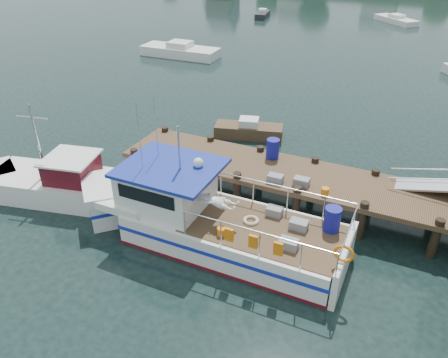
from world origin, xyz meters
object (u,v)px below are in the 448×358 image
at_px(work_boat, 57,183).
at_px(moored_d, 396,20).
at_px(moored_rowboat, 249,130).
at_px(dock, 432,182).
at_px(moored_e, 263,14).
at_px(moored_a, 180,51).
at_px(lobster_boat, 200,217).

relative_size(work_boat, moored_d, 1.47).
distance_m(moored_rowboat, moored_d, 36.42).
distance_m(work_boat, moored_d, 46.16).
bearing_deg(work_boat, dock, 2.36).
bearing_deg(moored_e, moored_a, -110.17).
relative_size(moored_rowboat, moored_d, 0.72).
xyz_separation_m(work_boat, moored_a, (-6.58, 21.96, -0.19)).
bearing_deg(work_boat, moored_d, 66.23).
xyz_separation_m(moored_rowboat, moored_e, (-11.52, 32.71, -0.02)).
bearing_deg(moored_a, moored_d, 74.68).
height_order(moored_rowboat, moored_a, moored_a).
height_order(dock, moored_a, dock).
bearing_deg(moored_a, work_boat, -55.05).
height_order(moored_a, moored_d, moored_a).
relative_size(lobster_boat, moored_a, 1.59).
distance_m(lobster_boat, work_boat, 6.94).
bearing_deg(moored_e, lobster_boat, -91.87).
bearing_deg(lobster_boat, moored_d, 87.44).
distance_m(moored_a, moored_d, 28.01).
distance_m(dock, moored_rowboat, 10.70).
relative_size(lobster_boat, moored_d, 2.05).
distance_m(lobster_boat, moored_e, 43.80).
xyz_separation_m(dock, moored_a, (-20.90, 18.12, -1.77)).
distance_m(dock, moored_a, 27.72).
bearing_deg(work_boat, lobster_boat, -12.39).
bearing_deg(dock, work_boat, -165.01).
xyz_separation_m(lobster_boat, moored_rowboat, (-1.76, 9.03, -0.56)).
distance_m(lobster_boat, moored_rowboat, 9.21).
bearing_deg(work_boat, moored_rowboat, 47.65).
height_order(work_boat, moored_d, work_boat).
xyz_separation_m(moored_a, moored_e, (0.23, 19.81, -0.09)).
bearing_deg(moored_e, dock, -80.93).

